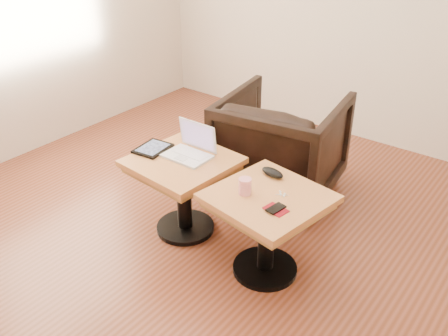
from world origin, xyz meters
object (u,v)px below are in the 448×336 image
Objects in this scene: laptop at (191,149)px; armchair at (281,145)px; side_table_right at (268,215)px; side_table_left at (183,178)px; striped_cup at (245,186)px.

armchair is at bearing 73.26° from laptop.
side_table_right is 2.36× the size of laptop.
striped_cup is at bearing -4.58° from side_table_left.
armchair is (-0.44, 0.86, -0.02)m from side_table_right.
armchair is at bearing 109.02° from striped_cup.
striped_cup reaches higher than side_table_left.
side_table_left is 0.67m from side_table_right.
side_table_right is 0.23m from striped_cup.
striped_cup is 1.01m from armchair.
side_table_right is at bearing 29.60° from striped_cup.
laptop is 0.34× the size of armchair.
side_table_left is at bearing -172.92° from side_table_right.
armchair reaches higher than side_table_left.
side_table_right is 0.70m from laptop.
striped_cup is (0.55, -0.09, 0.18)m from side_table_left.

